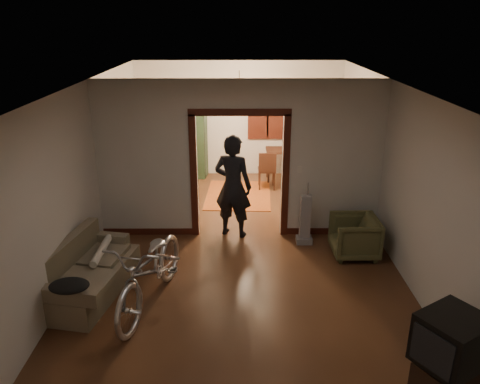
{
  "coord_description": "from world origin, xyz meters",
  "views": [
    {
      "loc": [
        -0.04,
        -7.11,
        3.76
      ],
      "look_at": [
        0.0,
        -0.3,
        1.2
      ],
      "focal_mm": 35.0,
      "sensor_mm": 36.0,
      "label": 1
    }
  ],
  "objects_px": {
    "locker": "(190,145)",
    "desk": "(287,165)",
    "armchair": "(354,236)",
    "sofa": "(90,268)",
    "bicycle": "(151,269)",
    "person": "(233,186)"
  },
  "relations": [
    {
      "from": "locker",
      "to": "desk",
      "type": "relative_size",
      "value": 1.57
    },
    {
      "from": "armchair",
      "to": "desk",
      "type": "relative_size",
      "value": 0.73
    },
    {
      "from": "sofa",
      "to": "bicycle",
      "type": "xyz_separation_m",
      "value": [
        0.94,
        -0.3,
        0.14
      ]
    },
    {
      "from": "sofa",
      "to": "person",
      "type": "height_order",
      "value": "person"
    },
    {
      "from": "bicycle",
      "to": "person",
      "type": "distance_m",
      "value": 2.52
    },
    {
      "from": "sofa",
      "to": "armchair",
      "type": "xyz_separation_m",
      "value": [
        4.05,
        1.13,
        -0.06
      ]
    },
    {
      "from": "armchair",
      "to": "person",
      "type": "relative_size",
      "value": 0.4
    },
    {
      "from": "bicycle",
      "to": "desk",
      "type": "relative_size",
      "value": 2.03
    },
    {
      "from": "armchair",
      "to": "person",
      "type": "bearing_deg",
      "value": -112.42
    },
    {
      "from": "bicycle",
      "to": "person",
      "type": "xyz_separation_m",
      "value": [
        1.09,
        2.23,
        0.39
      ]
    },
    {
      "from": "sofa",
      "to": "armchair",
      "type": "distance_m",
      "value": 4.2
    },
    {
      "from": "sofa",
      "to": "bicycle",
      "type": "relative_size",
      "value": 0.84
    },
    {
      "from": "person",
      "to": "desk",
      "type": "bearing_deg",
      "value": -93.25
    },
    {
      "from": "person",
      "to": "locker",
      "type": "xyz_separation_m",
      "value": [
        -1.09,
        3.36,
        -0.13
      ]
    },
    {
      "from": "desk",
      "to": "sofa",
      "type": "bearing_deg",
      "value": -124.07
    },
    {
      "from": "bicycle",
      "to": "desk",
      "type": "height_order",
      "value": "bicycle"
    },
    {
      "from": "bicycle",
      "to": "person",
      "type": "height_order",
      "value": "person"
    },
    {
      "from": "sofa",
      "to": "locker",
      "type": "height_order",
      "value": "locker"
    },
    {
      "from": "bicycle",
      "to": "desk",
      "type": "bearing_deg",
      "value": 78.39
    },
    {
      "from": "sofa",
      "to": "desk",
      "type": "distance_m",
      "value": 5.98
    },
    {
      "from": "armchair",
      "to": "locker",
      "type": "height_order",
      "value": "locker"
    },
    {
      "from": "sofa",
      "to": "bicycle",
      "type": "height_order",
      "value": "bicycle"
    }
  ]
}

